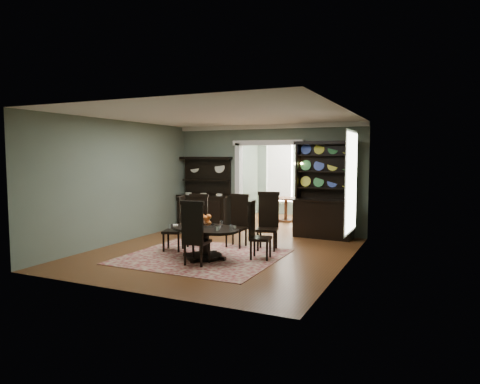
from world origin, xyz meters
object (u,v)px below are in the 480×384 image
Objects in this scene: dining_table at (204,237)px; parlor_table at (286,206)px; sideboard at (205,203)px; welsh_dresser at (324,203)px.

parlor_table is (-0.08, 5.53, 0.05)m from dining_table.
dining_table is 2.26× the size of parlor_table.
welsh_dresser is at bearing -2.13° from sideboard.
parlor_table reaches higher than dining_table.
sideboard is (-1.87, 3.37, 0.27)m from dining_table.
welsh_dresser reaches higher than sideboard.
sideboard is at bearing -129.68° from parlor_table.
sideboard is 2.82m from parlor_table.
dining_table is 3.86m from sideboard.
dining_table is 3.77m from welsh_dresser.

